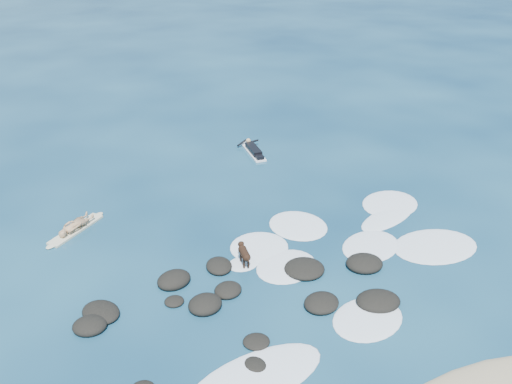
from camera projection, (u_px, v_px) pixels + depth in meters
ground at (285, 271)px, 19.17m from camera, size 160.00×160.00×0.00m
reef_rocks at (256, 292)px, 17.99m from camera, size 10.35×5.73×0.47m
breaking_foam at (343, 258)px, 19.85m from camera, size 13.25×7.95×0.12m
standing_surfer_rig at (73, 215)px, 21.21m from camera, size 2.71×1.81×1.71m
paddling_surfer_rig at (253, 150)px, 28.05m from camera, size 1.32×2.63×0.45m
dog at (244, 253)px, 19.30m from camera, size 0.49×1.14×0.74m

